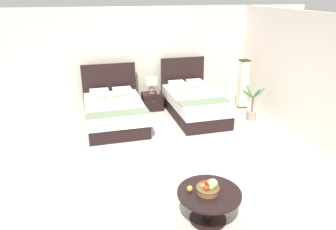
% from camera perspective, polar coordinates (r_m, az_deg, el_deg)
% --- Properties ---
extents(ground_plane, '(9.45, 9.94, 0.02)m').
position_cam_1_polar(ground_plane, '(6.33, 1.41, -7.15)').
color(ground_plane, beige).
extents(wall_back, '(9.45, 0.12, 2.63)m').
position_cam_1_polar(wall_back, '(8.81, -4.14, 10.31)').
color(wall_back, silver).
rests_on(wall_back, ground).
extents(wall_side_right, '(0.12, 5.54, 2.63)m').
position_cam_1_polar(wall_side_right, '(7.46, 22.99, 6.57)').
color(wall_side_right, silver).
rests_on(wall_side_right, ground).
extents(bed_near_window, '(1.42, 2.17, 1.26)m').
position_cam_1_polar(bed_near_window, '(7.75, -9.59, 0.66)').
color(bed_near_window, black).
rests_on(bed_near_window, ground).
extents(bed_near_corner, '(1.25, 2.21, 1.31)m').
position_cam_1_polar(bed_near_corner, '(8.12, 4.70, 2.12)').
color(bed_near_corner, black).
rests_on(bed_near_corner, ground).
extents(nightstand, '(0.54, 0.42, 0.46)m').
position_cam_1_polar(nightstand, '(8.55, -2.86, 2.44)').
color(nightstand, black).
rests_on(nightstand, ground).
extents(table_lamp, '(0.33, 0.33, 0.43)m').
position_cam_1_polar(table_lamp, '(8.42, -2.95, 5.77)').
color(table_lamp, '#C89E8E').
rests_on(table_lamp, nightstand).
extents(vase, '(0.11, 0.11, 0.16)m').
position_cam_1_polar(vase, '(8.45, -1.77, 4.45)').
color(vase, gray).
rests_on(vase, nightstand).
extents(coffee_table, '(0.88, 0.88, 0.46)m').
position_cam_1_polar(coffee_table, '(4.57, 7.33, -14.83)').
color(coffee_table, black).
rests_on(coffee_table, ground).
extents(fruit_bowl, '(0.32, 0.32, 0.21)m').
position_cam_1_polar(fruit_bowl, '(4.44, 7.27, -12.79)').
color(fruit_bowl, brown).
rests_on(fruit_bowl, coffee_table).
extents(loose_apple, '(0.08, 0.08, 0.08)m').
position_cam_1_polar(loose_apple, '(4.46, 3.93, -13.05)').
color(loose_apple, gold).
rests_on(loose_apple, coffee_table).
extents(floor_lamp_corner, '(0.25, 0.25, 1.31)m').
position_cam_1_polar(floor_lamp_corner, '(8.87, 13.25, 5.45)').
color(floor_lamp_corner, black).
rests_on(floor_lamp_corner, ground).
extents(potted_palm, '(0.66, 0.61, 0.88)m').
position_cam_1_polar(potted_palm, '(8.14, 14.82, 1.15)').
color(potted_palm, '#A08E83').
rests_on(potted_palm, ground).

